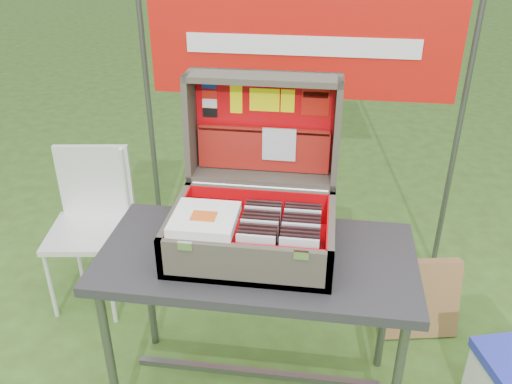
# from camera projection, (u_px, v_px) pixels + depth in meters

# --- Properties ---
(table) EXTENTS (1.22, 0.61, 0.76)m
(table) POSITION_uv_depth(u_px,v_px,m) (257.00, 328.00, 2.26)
(table) COLOR #272729
(table) RESTS_ON ground
(table_top) EXTENTS (1.22, 0.61, 0.04)m
(table_top) POSITION_uv_depth(u_px,v_px,m) (257.00, 258.00, 2.09)
(table_top) COLOR #272729
(table_top) RESTS_ON ground
(table_leg_fl) EXTENTS (0.04, 0.04, 0.72)m
(table_leg_fl) POSITION_uv_depth(u_px,v_px,m) (110.00, 362.00, 2.13)
(table_leg_fl) COLOR #59595B
(table_leg_fl) RESTS_ON ground
(table_leg_bl) EXTENTS (0.04, 0.04, 0.72)m
(table_leg_bl) POSITION_uv_depth(u_px,v_px,m) (149.00, 284.00, 2.55)
(table_leg_bl) COLOR #59595B
(table_leg_bl) RESTS_ON ground
(table_leg_br) EXTENTS (0.04, 0.04, 0.72)m
(table_leg_br) POSITION_uv_depth(u_px,v_px,m) (386.00, 306.00, 2.42)
(table_leg_br) COLOR #59595B
(table_leg_br) RESTS_ON ground
(table_brace) EXTENTS (1.07, 0.03, 0.03)m
(table_brace) POSITION_uv_depth(u_px,v_px,m) (257.00, 373.00, 2.39)
(table_brace) COLOR #59595B
(table_brace) RESTS_ON ground
(suitcase) EXTENTS (0.62, 0.60, 0.60)m
(suitcase) POSITION_uv_depth(u_px,v_px,m) (254.00, 175.00, 2.00)
(suitcase) COLOR #645C4C
(suitcase) RESTS_ON table
(suitcase_base_bottom) EXTENTS (0.62, 0.44, 0.02)m
(suitcase_base_bottom) POSITION_uv_depth(u_px,v_px,m) (252.00, 249.00, 2.09)
(suitcase_base_bottom) COLOR #645C4C
(suitcase_base_bottom) RESTS_ON table_top
(suitcase_base_wall_front) EXTENTS (0.62, 0.02, 0.17)m
(suitcase_base_wall_front) POSITION_uv_depth(u_px,v_px,m) (243.00, 266.00, 1.87)
(suitcase_base_wall_front) COLOR #645C4C
(suitcase_base_wall_front) RESTS_ON table_top
(suitcase_base_wall_back) EXTENTS (0.62, 0.02, 0.17)m
(suitcase_base_wall_back) POSITION_uv_depth(u_px,v_px,m) (259.00, 206.00, 2.23)
(suitcase_base_wall_back) COLOR #645C4C
(suitcase_base_wall_back) RESTS_ON table_top
(suitcase_base_wall_left) EXTENTS (0.02, 0.44, 0.17)m
(suitcase_base_wall_left) POSITION_uv_depth(u_px,v_px,m) (176.00, 228.00, 2.09)
(suitcase_base_wall_left) COLOR #645C4C
(suitcase_base_wall_left) RESTS_ON table_top
(suitcase_base_wall_right) EXTENTS (0.02, 0.44, 0.17)m
(suitcase_base_wall_right) POSITION_uv_depth(u_px,v_px,m) (331.00, 239.00, 2.02)
(suitcase_base_wall_right) COLOR #645C4C
(suitcase_base_wall_right) RESTS_ON table_top
(suitcase_liner_floor) EXTENTS (0.57, 0.39, 0.01)m
(suitcase_liner_floor) POSITION_uv_depth(u_px,v_px,m) (252.00, 246.00, 2.08)
(suitcase_liner_floor) COLOR red
(suitcase_liner_floor) RESTS_ON suitcase_base_bottom
(suitcase_latch_left) EXTENTS (0.05, 0.01, 0.03)m
(suitcase_latch_left) POSITION_uv_depth(u_px,v_px,m) (185.00, 246.00, 1.85)
(suitcase_latch_left) COLOR silver
(suitcase_latch_left) RESTS_ON suitcase_base_wall_front
(suitcase_latch_right) EXTENTS (0.05, 0.01, 0.03)m
(suitcase_latch_right) POSITION_uv_depth(u_px,v_px,m) (301.00, 255.00, 1.80)
(suitcase_latch_right) COLOR silver
(suitcase_latch_right) RESTS_ON suitcase_base_wall_front
(suitcase_hinge) EXTENTS (0.56, 0.02, 0.02)m
(suitcase_hinge) POSITION_uv_depth(u_px,v_px,m) (260.00, 187.00, 2.21)
(suitcase_hinge) COLOR silver
(suitcase_hinge) RESTS_ON suitcase_base_wall_back
(suitcase_lid_back) EXTENTS (0.62, 0.04, 0.44)m
(suitcase_lid_back) POSITION_uv_depth(u_px,v_px,m) (265.00, 123.00, 2.24)
(suitcase_lid_back) COLOR #645C4C
(suitcase_lid_back) RESTS_ON suitcase_base_wall_back
(suitcase_lid_rim_far) EXTENTS (0.62, 0.17, 0.03)m
(suitcase_lid_rim_far) POSITION_uv_depth(u_px,v_px,m) (263.00, 78.00, 2.09)
(suitcase_lid_rim_far) COLOR #645C4C
(suitcase_lid_rim_far) RESTS_ON suitcase_lid_back
(suitcase_lid_rim_near) EXTENTS (0.62, 0.17, 0.03)m
(suitcase_lid_rim_near) POSITION_uv_depth(u_px,v_px,m) (262.00, 176.00, 2.27)
(suitcase_lid_rim_near) COLOR #645C4C
(suitcase_lid_rim_near) RESTS_ON suitcase_lid_back
(suitcase_lid_rim_left) EXTENTS (0.02, 0.18, 0.45)m
(suitcase_lid_rim_left) POSITION_uv_depth(u_px,v_px,m) (191.00, 125.00, 2.22)
(suitcase_lid_rim_left) COLOR #645C4C
(suitcase_lid_rim_left) RESTS_ON suitcase_lid_back
(suitcase_lid_rim_right) EXTENTS (0.02, 0.18, 0.45)m
(suitcase_lid_rim_right) POSITION_uv_depth(u_px,v_px,m) (337.00, 133.00, 2.15)
(suitcase_lid_rim_right) COLOR #645C4C
(suitcase_lid_rim_right) RESTS_ON suitcase_lid_back
(suitcase_lid_liner) EXTENTS (0.57, 0.02, 0.39)m
(suitcase_lid_liner) POSITION_uv_depth(u_px,v_px,m) (264.00, 125.00, 2.23)
(suitcase_lid_liner) COLOR red
(suitcase_lid_liner) RESTS_ON suitcase_lid_back
(suitcase_liner_wall_front) EXTENTS (0.57, 0.01, 0.14)m
(suitcase_liner_wall_front) POSITION_uv_depth(u_px,v_px,m) (244.00, 260.00, 1.88)
(suitcase_liner_wall_front) COLOR red
(suitcase_liner_wall_front) RESTS_ON suitcase_base_bottom
(suitcase_liner_wall_back) EXTENTS (0.57, 0.01, 0.14)m
(suitcase_liner_wall_back) POSITION_uv_depth(u_px,v_px,m) (259.00, 205.00, 2.22)
(suitcase_liner_wall_back) COLOR red
(suitcase_liner_wall_back) RESTS_ON suitcase_base_bottom
(suitcase_liner_wall_left) EXTENTS (0.01, 0.39, 0.14)m
(suitcase_liner_wall_left) POSITION_uv_depth(u_px,v_px,m) (179.00, 225.00, 2.08)
(suitcase_liner_wall_left) COLOR red
(suitcase_liner_wall_left) RESTS_ON suitcase_base_bottom
(suitcase_liner_wall_right) EXTENTS (0.01, 0.39, 0.14)m
(suitcase_liner_wall_right) POSITION_uv_depth(u_px,v_px,m) (327.00, 236.00, 2.01)
(suitcase_liner_wall_right) COLOR red
(suitcase_liner_wall_right) RESTS_ON suitcase_base_bottom
(suitcase_lid_pocket) EXTENTS (0.55, 0.04, 0.18)m
(suitcase_lid_pocket) POSITION_uv_depth(u_px,v_px,m) (264.00, 150.00, 2.26)
(suitcase_lid_pocket) COLOR maroon
(suitcase_lid_pocket) RESTS_ON suitcase_lid_liner
(suitcase_pocket_edge) EXTENTS (0.54, 0.02, 0.02)m
(suitcase_pocket_edge) POSITION_uv_depth(u_px,v_px,m) (264.00, 130.00, 2.22)
(suitcase_pocket_edge) COLOR maroon
(suitcase_pocket_edge) RESTS_ON suitcase_lid_pocket
(suitcase_pocket_cd) EXTENTS (0.14, 0.02, 0.14)m
(suitcase_pocket_cd) POSITION_uv_depth(u_px,v_px,m) (279.00, 145.00, 2.22)
(suitcase_pocket_cd) COLOR silver
(suitcase_pocket_cd) RESTS_ON suitcase_lid_pocket
(lid_sticker_cc_a) EXTENTS (0.06, 0.00, 0.04)m
(lid_sticker_cc_a) POSITION_uv_depth(u_px,v_px,m) (209.00, 84.00, 2.18)
(lid_sticker_cc_a) COLOR #1933B2
(lid_sticker_cc_a) RESTS_ON suitcase_lid_liner
(lid_sticker_cc_b) EXTENTS (0.06, 0.00, 0.04)m
(lid_sticker_cc_b) POSITION_uv_depth(u_px,v_px,m) (209.00, 94.00, 2.20)
(lid_sticker_cc_b) COLOR #B7150C
(lid_sticker_cc_b) RESTS_ON suitcase_lid_liner
(lid_sticker_cc_c) EXTENTS (0.06, 0.00, 0.04)m
(lid_sticker_cc_c) POSITION_uv_depth(u_px,v_px,m) (210.00, 103.00, 2.22)
(lid_sticker_cc_c) COLOR white
(lid_sticker_cc_c) RESTS_ON suitcase_lid_liner
(lid_sticker_cc_d) EXTENTS (0.06, 0.00, 0.04)m
(lid_sticker_cc_d) POSITION_uv_depth(u_px,v_px,m) (210.00, 113.00, 2.24)
(lid_sticker_cc_d) COLOR black
(lid_sticker_cc_d) RESTS_ON suitcase_lid_liner
(lid_card_neon_tall) EXTENTS (0.05, 0.01, 0.12)m
(lid_card_neon_tall) POSITION_uv_depth(u_px,v_px,m) (236.00, 99.00, 2.19)
(lid_card_neon_tall) COLOR #E9E805
(lid_card_neon_tall) RESTS_ON suitcase_lid_liner
(lid_card_neon_main) EXTENTS (0.12, 0.01, 0.09)m
(lid_card_neon_main) POSITION_uv_depth(u_px,v_px,m) (265.00, 100.00, 2.18)
(lid_card_neon_main) COLOR #E9E805
(lid_card_neon_main) RESTS_ON suitcase_lid_liner
(lid_card_neon_small) EXTENTS (0.06, 0.01, 0.09)m
(lid_card_neon_small) POSITION_uv_depth(u_px,v_px,m) (288.00, 101.00, 2.17)
(lid_card_neon_small) COLOR #E9E805
(lid_card_neon_small) RESTS_ON suitcase_lid_liner
(lid_sticker_band) EXTENTS (0.11, 0.01, 0.11)m
(lid_sticker_band) POSITION_uv_depth(u_px,v_px,m) (315.00, 102.00, 2.15)
(lid_sticker_band) COLOR #B7150C
(lid_sticker_band) RESTS_ON suitcase_lid_liner
(lid_sticker_band_bar) EXTENTS (0.10, 0.00, 0.02)m
(lid_sticker_band_bar) POSITION_uv_depth(u_px,v_px,m) (316.00, 95.00, 2.14)
(lid_sticker_band_bar) COLOR black
(lid_sticker_band_bar) RESTS_ON suitcase_lid_liner
(cd_left_0) EXTENTS (0.14, 0.01, 0.16)m
(cd_left_0) POSITION_uv_depth(u_px,v_px,m) (256.00, 254.00, 1.89)
(cd_left_0) COLOR silver
(cd_left_0) RESTS_ON suitcase_liner_floor
(cd_left_1) EXTENTS (0.14, 0.01, 0.16)m
(cd_left_1) POSITION_uv_depth(u_px,v_px,m) (257.00, 251.00, 1.91)
(cd_left_1) COLOR black
(cd_left_1) RESTS_ON suitcase_liner_floor
(cd_left_2) EXTENTS (0.14, 0.01, 0.16)m
(cd_left_2) POSITION_uv_depth(u_px,v_px,m) (258.00, 247.00, 1.93)
(cd_left_2) COLOR black
(cd_left_2) RESTS_ON suitcase_liner_floor
(cd_left_3) EXTENTS (0.14, 0.01, 0.16)m
(cd_left_3) POSITION_uv_depth(u_px,v_px,m) (258.00, 243.00, 1.95)
(cd_left_3) COLOR black
(cd_left_3) RESTS_ON suitcase_liner_floor
(cd_left_4) EXTENTS (0.14, 0.01, 0.16)m
(cd_left_4) POSITION_uv_depth(u_px,v_px,m) (259.00, 239.00, 1.97)
(cd_left_4) COLOR silver
(cd_left_4) RESTS_ON suitcase_liner_floor
(cd_left_5) EXTENTS (0.14, 0.01, 0.16)m
(cd_left_5) POSITION_uv_depth(u_px,v_px,m) (260.00, 236.00, 1.99)
(cd_left_5) COLOR black
(cd_left_5) RESTS_ON suitcase_liner_floor
(cd_left_6) EXTENTS (0.14, 0.01, 0.16)m
(cd_left_6) POSITION_uv_depth(u_px,v_px,m) (261.00, 232.00, 2.01)
(cd_left_6) COLOR black
(cd_left_6) RESTS_ON suitcase_liner_floor
(cd_left_7) EXTENTS (0.14, 0.01, 0.16)m
(cd_left_7) POSITION_uv_depth(u_px,v_px,m) (262.00, 229.00, 2.03)
(cd_left_7) COLOR black
(cd_left_7) RESTS_ON suitcase_liner_floor
(cd_left_8) EXTENTS (0.14, 0.01, 0.16)m
(cd_left_8) POSITION_uv_depth(u_px,v_px,m) (263.00, 225.00, 2.06)
(cd_left_8) COLOR silver
(cd_left_8) RESTS_ON suitcase_liner_floor
(cd_left_9) EXTENTS (0.14, 0.01, 0.16)m
(cd_left_9) POSITION_uv_depth(u_px,v_px,m) (263.00, 222.00, 2.08)
(cd_left_9) COLOR black
(cd_left_9) RESTS_ON suitcase_liner_floor
(cd_left_10) EXTENTS (0.14, 0.01, 0.16)m
(cd_left_10) POSITION_uv_depth(u_px,v_px,m) (264.00, 219.00, 2.10)
(cd_left_10) COLOR black
(cd_left_10) RESTS_ON suitcase_liner_floor
(cd_right_0) EXTENTS (0.14, 0.01, 0.16)m
(cd_right_0) POSITION_uv_depth(u_px,v_px,m) (298.00, 258.00, 1.87)
(cd_right_0) COLOR silver
(cd_right_0) RESTS_ON suitcase_liner_floor
(cd_right_1) EXTENTS (0.14, 0.01, 0.16)m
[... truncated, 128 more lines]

